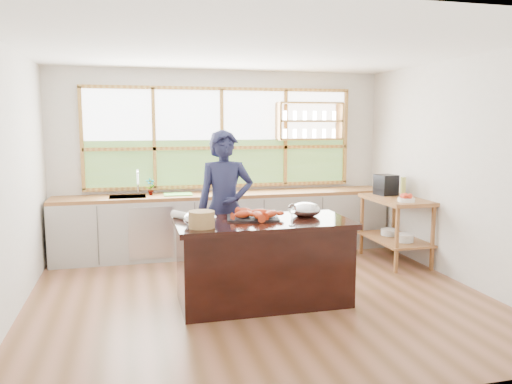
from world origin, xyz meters
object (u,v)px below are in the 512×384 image
object	(u,v)px
island	(263,261)
wicker_basket	(202,219)
espresso_machine	(386,185)
cook	(225,208)

from	to	relation	value
island	wicker_basket	size ratio (longest dim) A/B	7.15
island	espresso_machine	distance (m)	2.67
island	cook	xyz separation A→B (m)	(-0.27, 0.74, 0.47)
espresso_machine	wicker_basket	xyz separation A→B (m)	(-2.87, -1.61, -0.06)
cook	espresso_machine	bearing A→B (deg)	19.90
cook	espresso_machine	xyz separation A→B (m)	(2.46, 0.66, 0.12)
espresso_machine	cook	bearing A→B (deg)	-172.81
island	wicker_basket	world-z (taller)	wicker_basket
cook	espresso_machine	size ratio (longest dim) A/B	6.34
espresso_machine	wicker_basket	world-z (taller)	espresso_machine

